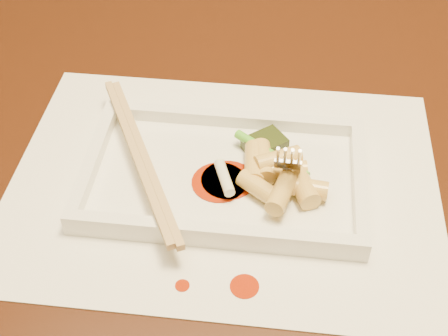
# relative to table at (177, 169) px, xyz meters

# --- Properties ---
(table) EXTENTS (1.40, 0.90, 0.75)m
(table) POSITION_rel_table_xyz_m (0.00, 0.00, 0.00)
(table) COLOR black
(table) RESTS_ON ground
(placemat) EXTENTS (0.40, 0.30, 0.00)m
(placemat) POSITION_rel_table_xyz_m (0.07, -0.11, 0.10)
(placemat) COLOR white
(placemat) RESTS_ON table
(sauce_splatter_a) EXTENTS (0.02, 0.02, 0.00)m
(sauce_splatter_a) POSITION_rel_table_xyz_m (0.10, -0.23, 0.10)
(sauce_splatter_a) COLOR #A12204
(sauce_splatter_a) RESTS_ON placemat
(sauce_splatter_b) EXTENTS (0.01, 0.01, 0.00)m
(sauce_splatter_b) POSITION_rel_table_xyz_m (0.05, -0.23, 0.10)
(sauce_splatter_b) COLOR #A12204
(sauce_splatter_b) RESTS_ON placemat
(plate_base) EXTENTS (0.26, 0.16, 0.01)m
(plate_base) POSITION_rel_table_xyz_m (0.07, -0.11, 0.11)
(plate_base) COLOR white
(plate_base) RESTS_ON placemat
(plate_rim_far) EXTENTS (0.26, 0.01, 0.01)m
(plate_rim_far) POSITION_rel_table_xyz_m (0.07, -0.04, 0.12)
(plate_rim_far) COLOR white
(plate_rim_far) RESTS_ON plate_base
(plate_rim_near) EXTENTS (0.26, 0.01, 0.01)m
(plate_rim_near) POSITION_rel_table_xyz_m (0.07, -0.19, 0.12)
(plate_rim_near) COLOR white
(plate_rim_near) RESTS_ON plate_base
(plate_rim_left) EXTENTS (0.01, 0.14, 0.01)m
(plate_rim_left) POSITION_rel_table_xyz_m (-0.05, -0.11, 0.12)
(plate_rim_left) COLOR white
(plate_rim_left) RESTS_ON plate_base
(plate_rim_right) EXTENTS (0.01, 0.14, 0.01)m
(plate_rim_right) POSITION_rel_table_xyz_m (0.19, -0.11, 0.12)
(plate_rim_right) COLOR white
(plate_rim_right) RESTS_ON plate_base
(veg_piece) EXTENTS (0.05, 0.05, 0.01)m
(veg_piece) POSITION_rel_table_xyz_m (0.10, -0.07, 0.12)
(veg_piece) COLOR black
(veg_piece) RESTS_ON plate_base
(scallion_white) EXTENTS (0.02, 0.04, 0.01)m
(scallion_white) POSITION_rel_table_xyz_m (0.07, -0.13, 0.12)
(scallion_white) COLOR #EAEACC
(scallion_white) RESTS_ON plate_base
(scallion_green) EXTENTS (0.07, 0.06, 0.01)m
(scallion_green) POSITION_rel_table_xyz_m (0.11, -0.09, 0.12)
(scallion_green) COLOR #42A91B
(scallion_green) RESTS_ON plate_base
(chopstick_a) EXTENTS (0.11, 0.21, 0.01)m
(chopstick_a) POSITION_rel_table_xyz_m (-0.01, -0.11, 0.13)
(chopstick_a) COLOR tan
(chopstick_a) RESTS_ON plate_rim_near
(chopstick_b) EXTENTS (0.11, 0.21, 0.01)m
(chopstick_b) POSITION_rel_table_xyz_m (-0.00, -0.11, 0.13)
(chopstick_b) COLOR tan
(chopstick_b) RESTS_ON plate_rim_near
(fork) EXTENTS (0.09, 0.10, 0.14)m
(fork) POSITION_rel_table_xyz_m (0.14, -0.09, 0.18)
(fork) COLOR silver
(fork) RESTS_ON plate_base
(sauce_blob_0) EXTENTS (0.05, 0.05, 0.00)m
(sauce_blob_0) POSITION_rel_table_xyz_m (0.07, -0.12, 0.11)
(sauce_blob_0) COLOR #A12204
(sauce_blob_0) RESTS_ON plate_base
(sauce_blob_1) EXTENTS (0.05, 0.05, 0.00)m
(sauce_blob_1) POSITION_rel_table_xyz_m (0.07, -0.12, 0.11)
(sauce_blob_1) COLOR #A12204
(sauce_blob_1) RESTS_ON plate_base
(rice_cake_0) EXTENTS (0.03, 0.05, 0.02)m
(rice_cake_0) POSITION_rel_table_xyz_m (0.10, -0.10, 0.12)
(rice_cake_0) COLOR #E1C669
(rice_cake_0) RESTS_ON plate_base
(rice_cake_1) EXTENTS (0.02, 0.05, 0.02)m
(rice_cake_1) POSITION_rel_table_xyz_m (0.10, -0.10, 0.12)
(rice_cake_1) COLOR #E1C669
(rice_cake_1) RESTS_ON plate_base
(rice_cake_2) EXTENTS (0.03, 0.04, 0.02)m
(rice_cake_2) POSITION_rel_table_xyz_m (0.12, -0.14, 0.13)
(rice_cake_2) COLOR #E1C669
(rice_cake_2) RESTS_ON plate_base
(rice_cake_3) EXTENTS (0.05, 0.02, 0.02)m
(rice_cake_3) POSITION_rel_table_xyz_m (0.12, -0.11, 0.12)
(rice_cake_3) COLOR #E1C669
(rice_cake_3) RESTS_ON plate_base
(rice_cake_4) EXTENTS (0.05, 0.04, 0.02)m
(rice_cake_4) POSITION_rel_table_xyz_m (0.11, -0.14, 0.12)
(rice_cake_4) COLOR #E1C669
(rice_cake_4) RESTS_ON plate_base
(rice_cake_5) EXTENTS (0.05, 0.04, 0.02)m
(rice_cake_5) POSITION_rel_table_xyz_m (0.12, -0.10, 0.13)
(rice_cake_5) COLOR #E1C669
(rice_cake_5) RESTS_ON plate_base
(rice_cake_6) EXTENTS (0.04, 0.02, 0.02)m
(rice_cake_6) POSITION_rel_table_xyz_m (0.14, -0.13, 0.12)
(rice_cake_6) COLOR #E1C669
(rice_cake_6) RESTS_ON plate_base
(rice_cake_7) EXTENTS (0.03, 0.04, 0.02)m
(rice_cake_7) POSITION_rel_table_xyz_m (0.14, -0.13, 0.12)
(rice_cake_7) COLOR #E1C669
(rice_cake_7) RESTS_ON plate_base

